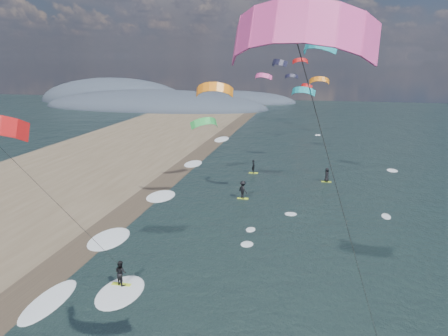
# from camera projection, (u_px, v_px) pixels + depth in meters

# --- Properties ---
(wet_sand_strip) EXTENTS (3.00, 240.00, 0.00)m
(wet_sand_strip) POSITION_uv_depth(u_px,v_px,m) (59.00, 267.00, 29.55)
(wet_sand_strip) COLOR #382D23
(wet_sand_strip) RESTS_ON ground
(coastal_hills) EXTENTS (80.00, 41.00, 15.00)m
(coastal_hills) POSITION_uv_depth(u_px,v_px,m) (148.00, 104.00, 128.92)
(coastal_hills) COLOR #3D4756
(coastal_hills) RESTS_ON ground
(kitesurfer_near_a) EXTENTS (7.56, 8.47, 15.59)m
(kitesurfer_near_a) POSITION_uv_depth(u_px,v_px,m) (325.00, 149.00, 11.82)
(kitesurfer_near_a) COLOR #D2F42B
(kitesurfer_near_a) RESTS_ON ground
(kitesurfer_near_b) EXTENTS (6.97, 8.48, 12.09)m
(kitesurfer_near_b) POSITION_uv_depth(u_px,v_px,m) (33.00, 187.00, 21.77)
(kitesurfer_near_b) COLOR #D2F42B
(kitesurfer_near_b) RESTS_ON ground
(far_kitesurfers) EXTENTS (9.78, 10.96, 1.85)m
(far_kitesurfers) POSITION_uv_depth(u_px,v_px,m) (268.00, 181.00, 46.50)
(far_kitesurfers) COLOR #D2F42B
(far_kitesurfers) RESTS_ON ground
(bg_kite_field) EXTENTS (14.93, 70.70, 9.16)m
(bg_kite_field) POSITION_uv_depth(u_px,v_px,m) (283.00, 76.00, 66.34)
(bg_kite_field) COLOR red
(bg_kite_field) RESTS_ON ground
(shoreline_surf) EXTENTS (2.40, 79.40, 0.11)m
(shoreline_surf) POSITION_uv_depth(u_px,v_px,m) (108.00, 240.00, 33.80)
(shoreline_surf) COLOR white
(shoreline_surf) RESTS_ON ground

